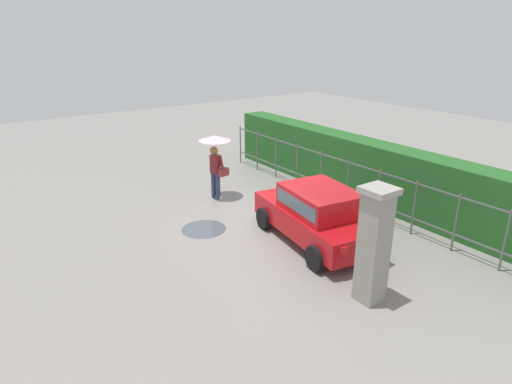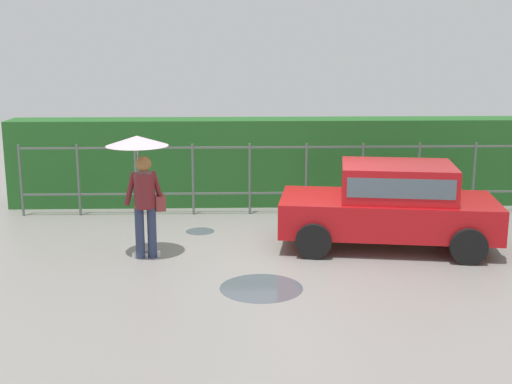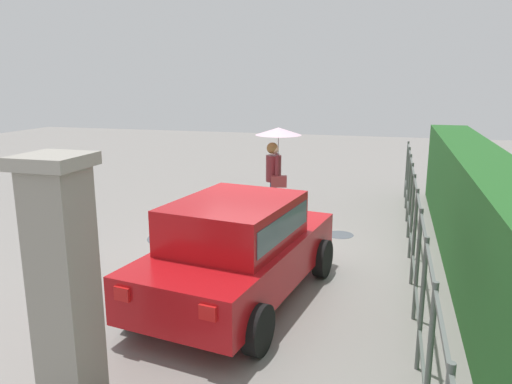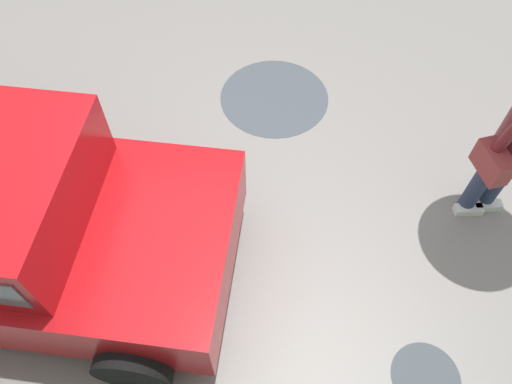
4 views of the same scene
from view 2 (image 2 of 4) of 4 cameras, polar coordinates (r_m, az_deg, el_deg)
ground_plane at (r=11.55m, az=3.27°, el=-5.03°), size 40.00×40.00×0.00m
car at (r=11.79m, az=11.53°, el=-0.85°), size 3.92×2.31×1.48m
pedestrian at (r=10.99m, az=-9.83°, el=1.94°), size 1.02×1.02×2.04m
fence_section at (r=13.88m, az=4.34°, el=1.44°), size 11.87×0.05×1.50m
hedge_row at (r=14.84m, az=3.94°, el=2.65°), size 12.82×0.90×1.90m
puddle_near at (r=9.80m, az=0.46°, el=-8.24°), size 1.22×1.22×0.00m
puddle_far at (r=12.74m, az=-4.83°, el=-3.38°), size 0.55×0.55×0.00m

